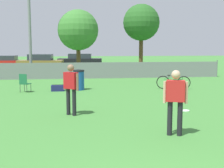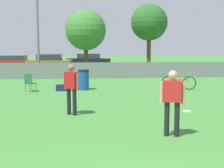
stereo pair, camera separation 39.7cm
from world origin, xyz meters
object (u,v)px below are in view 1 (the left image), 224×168
Objects in this scene: tree_far_right at (141,23)px; parked_car_dark at (80,60)px; folding_chair_sideline at (24,82)px; bicycle_sideline at (173,82)px; trash_bin at (79,80)px; frisbee_disc at (185,111)px; tree_near_pole at (78,30)px; parked_car_red at (4,62)px; parked_car_tan at (41,63)px; player_thrower_red at (71,85)px; player_defender_red at (175,97)px; gear_bag_sideline at (58,88)px.

tree_far_right reaches higher than parked_car_dark.
folding_chair_sideline reaches higher than bicycle_sideline.
folding_chair_sideline is 2.68m from trash_bin.
folding_chair_sideline is (-6.20, 5.15, 0.49)m from frisbee_disc.
frisbee_disc is 8.07m from folding_chair_sideline.
tree_near_pole reaches higher than parked_car_red.
parked_car_red is 1.12× the size of parked_car_tan.
parked_car_dark is at bearing 87.53° from tree_near_pole.
trash_bin is at bearing 126.12° from player_thrower_red.
tree_far_right is 1.18× the size of parked_car_dark.
tree_far_right is at bearing 108.92° from player_thrower_red.
parked_car_tan is at bearing -63.60° from folding_chair_sideline.
tree_near_pole is at bearing 115.00° from player_defender_red.
bicycle_sideline reaches higher than gear_bag_sideline.
tree_near_pole reaches higher than parked_car_tan.
parked_car_dark is at bearing 14.90° from parked_car_red.
tree_far_right reaches higher than parked_car_tan.
tree_near_pole reaches higher than player_defender_red.
tree_far_right is 17.64m from player_defender_red.
tree_far_right is 11.57m from gear_bag_sideline.
player_thrower_red reaches higher than parked_car_red.
player_defender_red is 8.56m from bicycle_sideline.
frisbee_disc is at bearing -57.54° from trash_bin.
parked_car_red is at bearing 151.41° from tree_far_right.
tree_near_pole is 8.94m from trash_bin.
frisbee_disc is at bearing 42.05° from player_thrower_red.
parked_car_red reaches higher than folding_chair_sideline.
parked_car_dark is at bearing 84.59° from gear_bag_sideline.
tree_near_pole is 14.85m from frisbee_disc.
player_thrower_red reaches higher than parked_car_tan.
bicycle_sideline is at bearing 85.89° from player_thrower_red.
player_thrower_red is 22.56m from parked_car_dark.
tree_far_right is at bearing 59.24° from trash_bin.
parked_car_dark is (0.95, 22.54, -0.30)m from player_thrower_red.
parked_car_tan is at bearing 138.76° from bicycle_sideline.
bicycle_sideline is at bearing -69.11° from parked_car_dark.
gear_bag_sideline is 0.14× the size of parked_car_red.
frisbee_disc is 23.29m from parked_car_red.
tree_far_right reaches higher than bicycle_sideline.
player_thrower_red is 5.62m from gear_bag_sideline.
gear_bag_sideline is (-1.05, -0.22, -0.37)m from trash_bin.
gear_bag_sideline is 17.11m from parked_car_dark.
frisbee_disc is (3.36, -14.06, -3.39)m from tree_near_pole.
parked_car_tan is at bearing 122.24° from player_defender_red.
gear_bag_sideline is (-5.95, 0.07, -0.21)m from bicycle_sideline.
bicycle_sideline is 19.46m from parked_car_red.
trash_bin is (-0.20, -8.46, -2.88)m from tree_near_pole.
player_thrower_red reaches higher than trash_bin.
tree_near_pole is at bearing 135.61° from bicycle_sideline.
bicycle_sideline is at bearing 75.88° from frisbee_disc.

